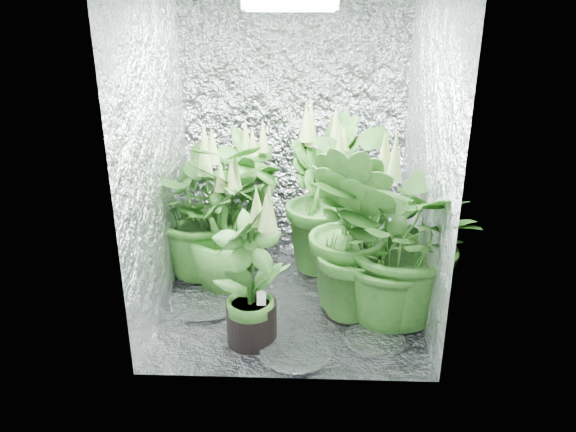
# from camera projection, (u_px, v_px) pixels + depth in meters

# --- Properties ---
(ground) EXTENTS (1.60, 1.60, 0.00)m
(ground) POSITION_uv_depth(u_px,v_px,m) (290.00, 300.00, 3.68)
(ground) COLOR silver
(ground) RESTS_ON ground
(walls) EXTENTS (1.62, 1.62, 2.00)m
(walls) POSITION_uv_depth(u_px,v_px,m) (291.00, 152.00, 3.30)
(walls) COLOR silver
(walls) RESTS_ON ground
(grow_lamp) EXTENTS (0.50, 0.30, 0.22)m
(grow_lamp) POSITION_uv_depth(u_px,v_px,m) (291.00, 2.00, 2.99)
(grow_lamp) COLOR gray
(grow_lamp) RESTS_ON ceiling
(plant_a) EXTENTS (1.05, 1.05, 1.09)m
(plant_a) POSITION_uv_depth(u_px,v_px,m) (205.00, 207.00, 3.82)
(plant_a) COLOR black
(plant_a) RESTS_ON ground
(plant_b) EXTENTS (0.73, 0.73, 1.06)m
(plant_b) POSITION_uv_depth(u_px,v_px,m) (249.00, 200.00, 4.00)
(plant_b) COLOR black
(plant_b) RESTS_ON ground
(plant_c) EXTENTS (0.71, 0.71, 1.20)m
(plant_c) POSITION_uv_depth(u_px,v_px,m) (322.00, 197.00, 3.89)
(plant_c) COLOR black
(plant_c) RESTS_ON ground
(plant_d) EXTENTS (0.68, 0.68, 0.94)m
(plant_d) POSITION_uv_depth(u_px,v_px,m) (224.00, 230.00, 3.66)
(plant_d) COLOR black
(plant_d) RESTS_ON ground
(plant_e) EXTENTS (1.29, 1.29, 1.19)m
(plant_e) POSITION_uv_depth(u_px,v_px,m) (399.00, 237.00, 3.22)
(plant_e) COLOR black
(plant_e) RESTS_ON ground
(plant_f) EXTENTS (0.60, 0.60, 0.97)m
(plant_f) POSITION_uv_depth(u_px,v_px,m) (250.00, 274.00, 3.08)
(plant_f) COLOR black
(plant_f) RESTS_ON ground
(plant_g) EXTENTS (0.82, 0.82, 1.19)m
(plant_g) POSITION_uv_depth(u_px,v_px,m) (353.00, 233.00, 3.32)
(plant_g) COLOR black
(plant_g) RESTS_ON ground
(circulation_fan) EXTENTS (0.19, 0.33, 0.39)m
(circulation_fan) POSITION_uv_depth(u_px,v_px,m) (373.00, 245.00, 4.07)
(circulation_fan) COLOR black
(circulation_fan) RESTS_ON ground
(plant_label) EXTENTS (0.05, 0.02, 0.08)m
(plant_label) POSITION_uv_depth(u_px,v_px,m) (261.00, 298.00, 3.10)
(plant_label) COLOR white
(plant_label) RESTS_ON plant_f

